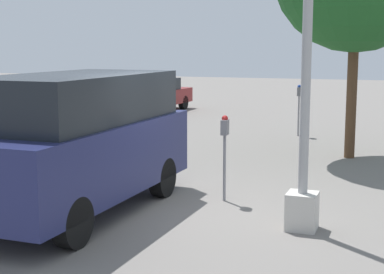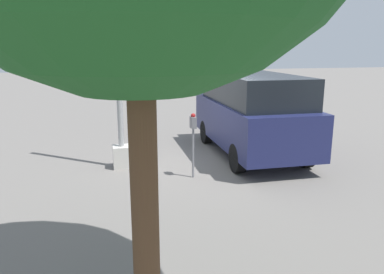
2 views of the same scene
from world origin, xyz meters
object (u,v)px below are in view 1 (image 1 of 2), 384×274
at_px(lamp_post, 305,101).
at_px(parking_meter_near, 225,138).
at_px(car_distant, 153,94).
at_px(parking_meter_far, 299,98).
at_px(parked_van, 75,139).

bearing_deg(lamp_post, parking_meter_near, -126.67).
height_order(parking_meter_near, lamp_post, lamp_post).
relative_size(parking_meter_near, car_distant, 0.37).
bearing_deg(parking_meter_far, car_distant, -127.93).
relative_size(parking_meter_near, lamp_post, 0.24).
bearing_deg(parking_meter_near, parked_van, -57.63).
xyz_separation_m(parking_meter_near, lamp_post, (1.15, 1.55, 0.79)).
bearing_deg(parked_van, car_distant, -159.79).
xyz_separation_m(lamp_post, car_distant, (-13.67, -8.46, -1.17)).
xyz_separation_m(parking_meter_far, car_distant, (-4.58, -6.79, -0.41)).
bearing_deg(car_distant, lamp_post, -145.76).
height_order(parking_meter_near, car_distant, parking_meter_near).
bearing_deg(parking_meter_near, lamp_post, 49.38).
xyz_separation_m(parking_meter_near, parked_van, (1.50, -2.04, 0.09)).
xyz_separation_m(lamp_post, parked_van, (0.35, -3.59, -0.69)).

